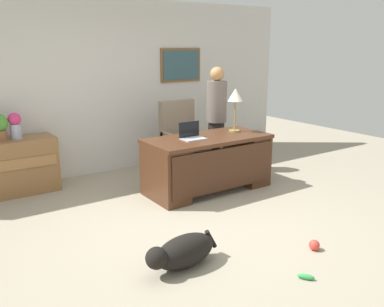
{
  "coord_description": "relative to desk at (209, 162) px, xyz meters",
  "views": [
    {
      "loc": [
        -2.55,
        -3.62,
        1.98
      ],
      "look_at": [
        0.12,
        0.3,
        0.75
      ],
      "focal_mm": 38.84,
      "sensor_mm": 36.0,
      "label": 1
    }
  ],
  "objects": [
    {
      "name": "ground_plane",
      "position": [
        -0.78,
        -0.85,
        -0.42
      ],
      "size": [
        12.0,
        12.0,
        0.0
      ],
      "primitive_type": "plane",
      "color": "#9E937F"
    },
    {
      "name": "back_wall",
      "position": [
        -0.76,
        1.75,
        0.94
      ],
      "size": [
        7.0,
        0.16,
        2.7
      ],
      "color": "silver",
      "rests_on": "ground_plane"
    },
    {
      "name": "desk",
      "position": [
        0.0,
        0.0,
        0.0
      ],
      "size": [
        1.75,
        0.81,
        0.77
      ],
      "color": "#4C2B19",
      "rests_on": "ground_plane"
    },
    {
      "name": "armchair",
      "position": [
        0.14,
        0.9,
        0.09
      ],
      "size": [
        0.6,
        0.59,
        1.15
      ],
      "color": "gray",
      "rests_on": "ground_plane"
    },
    {
      "name": "person_standing",
      "position": [
        0.7,
        0.75,
        0.44
      ],
      "size": [
        0.32,
        0.32,
        1.67
      ],
      "color": "#262323",
      "rests_on": "ground_plane"
    },
    {
      "name": "dog_lying",
      "position": [
        -1.46,
        -1.57,
        -0.26
      ],
      "size": [
        0.81,
        0.36,
        0.3
      ],
      "color": "black",
      "rests_on": "ground_plane"
    },
    {
      "name": "laptop",
      "position": [
        -0.26,
        0.05,
        0.41
      ],
      "size": [
        0.32,
        0.22,
        0.22
      ],
      "color": "#B2B5BA",
      "rests_on": "desk"
    },
    {
      "name": "desk_lamp",
      "position": [
        0.54,
        0.1,
        0.85
      ],
      "size": [
        0.22,
        0.22,
        0.63
      ],
      "color": "#9E8447",
      "rests_on": "desk"
    },
    {
      "name": "vase_with_flowers",
      "position": [
        -2.21,
        1.4,
        0.54
      ],
      "size": [
        0.17,
        0.17,
        0.36
      ],
      "color": "#A8ADCE",
      "rests_on": "credenza"
    },
    {
      "name": "dog_toy_ball",
      "position": [
        -0.19,
        -2.03,
        -0.36
      ],
      "size": [
        0.11,
        0.11,
        0.11
      ],
      "primitive_type": "sphere",
      "color": "#E53F33",
      "rests_on": "ground_plane"
    },
    {
      "name": "dog_toy_bone",
      "position": [
        -0.68,
        -2.35,
        -0.39
      ],
      "size": [
        0.13,
        0.15,
        0.05
      ],
      "primitive_type": "ellipsoid",
      "rotation": [
        0.0,
        0.0,
        5.34
      ],
      "color": "green",
      "rests_on": "ground_plane"
    }
  ]
}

